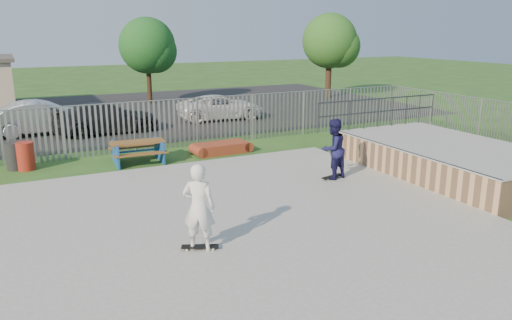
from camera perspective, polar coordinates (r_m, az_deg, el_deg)
name	(u,v)px	position (r m, az deg, el deg)	size (l,w,h in m)	color
ground	(184,239)	(11.91, -8.26, -8.92)	(120.00, 120.00, 0.00)	#274F1B
concrete_slab	(184,236)	(11.88, -8.27, -8.59)	(15.00, 12.00, 0.15)	gray
quarter_pipe	(448,160)	(17.66, 21.09, 0.02)	(5.50, 7.05, 2.19)	tan
fence	(167,151)	(16.04, -10.17, 1.00)	(26.04, 16.02, 2.00)	gray
picnic_table	(138,152)	(18.68, -13.35, 0.92)	(1.98, 1.66, 0.81)	brown
funbox	(221,148)	(19.73, -3.98, 1.39)	(2.04, 1.09, 0.40)	maroon
trash_bin_red	(26,156)	(18.99, -24.84, 0.40)	(0.59, 0.59, 0.98)	maroon
trash_bin_grey	(15,156)	(19.20, -25.86, 0.39)	(0.57, 0.57, 0.95)	black
parking_lot	(77,116)	(29.97, -19.83, 4.78)	(40.00, 18.00, 0.02)	black
car_silver	(43,117)	(25.17, -23.17, 4.51)	(1.63, 4.67, 1.54)	silver
car_dark	(106,118)	(24.39, -16.74, 4.63)	(1.98, 4.87, 1.41)	black
car_white	(221,107)	(27.08, -4.03, 6.05)	(2.15, 4.67, 1.30)	white
tree_mid	(147,46)	(33.43, -12.33, 12.64)	(3.57, 3.57, 5.51)	#382516
tree_right	(330,41)	(35.99, 8.42, 13.30)	(3.79, 3.79, 5.85)	#41291A
skateboard_a	(332,177)	(16.02, 8.67, -1.95)	(0.82, 0.38, 0.08)	black
skateboard_b	(200,247)	(10.97, -6.41, -9.91)	(0.81, 0.50, 0.08)	black
skater_navy	(333,149)	(15.79, 8.80, 1.24)	(0.93, 0.73, 1.92)	#161543
skater_white	(199,207)	(10.62, -6.56, -5.39)	(0.70, 0.46, 1.92)	white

